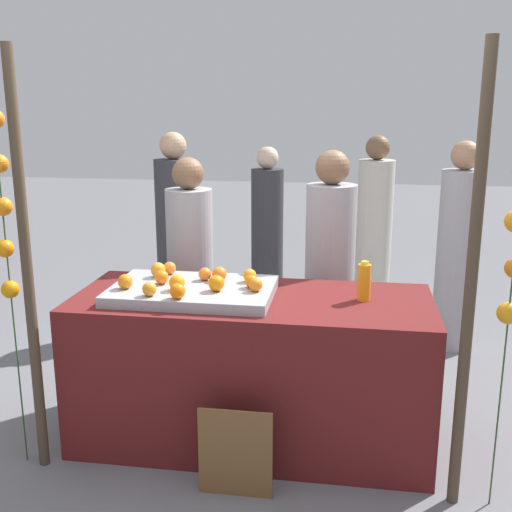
# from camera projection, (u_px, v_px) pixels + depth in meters

# --- Properties ---
(ground_plane) EXTENTS (24.00, 24.00, 0.00)m
(ground_plane) POSITION_uv_depth(u_px,v_px,m) (252.00, 436.00, 3.69)
(ground_plane) COLOR slate
(stall_counter) EXTENTS (2.01, 0.82, 0.87)m
(stall_counter) POSITION_uv_depth(u_px,v_px,m) (252.00, 369.00, 3.59)
(stall_counter) COLOR #5B1919
(stall_counter) RESTS_ON ground_plane
(orange_tray) EXTENTS (0.90, 0.59, 0.06)m
(orange_tray) POSITION_uv_depth(u_px,v_px,m) (193.00, 291.00, 3.49)
(orange_tray) COLOR #9EA0A5
(orange_tray) RESTS_ON stall_counter
(orange_0) EXTENTS (0.09, 0.09, 0.09)m
(orange_0) POSITION_uv_depth(u_px,v_px,m) (177.00, 283.00, 3.39)
(orange_0) COLOR orange
(orange_0) RESTS_ON orange_tray
(orange_1) EXTENTS (0.09, 0.09, 0.09)m
(orange_1) POSITION_uv_depth(u_px,v_px,m) (158.00, 270.00, 3.65)
(orange_1) COLOR orange
(orange_1) RESTS_ON orange_tray
(orange_2) EXTENTS (0.08, 0.08, 0.08)m
(orange_2) POSITION_uv_depth(u_px,v_px,m) (162.00, 277.00, 3.51)
(orange_2) COLOR orange
(orange_2) RESTS_ON orange_tray
(orange_3) EXTENTS (0.08, 0.08, 0.08)m
(orange_3) POSITION_uv_depth(u_px,v_px,m) (250.00, 275.00, 3.55)
(orange_3) COLOR orange
(orange_3) RESTS_ON orange_tray
(orange_4) EXTENTS (0.07, 0.07, 0.07)m
(orange_4) POSITION_uv_depth(u_px,v_px,m) (205.00, 274.00, 3.58)
(orange_4) COLOR orange
(orange_4) RESTS_ON orange_tray
(orange_5) EXTENTS (0.09, 0.09, 0.09)m
(orange_5) POSITION_uv_depth(u_px,v_px,m) (216.00, 283.00, 3.38)
(orange_5) COLOR orange
(orange_5) RESTS_ON orange_tray
(orange_6) EXTENTS (0.08, 0.08, 0.08)m
(orange_6) POSITION_uv_depth(u_px,v_px,m) (256.00, 285.00, 3.37)
(orange_6) COLOR orange
(orange_6) RESTS_ON orange_tray
(orange_7) EXTENTS (0.07, 0.07, 0.07)m
(orange_7) POSITION_uv_depth(u_px,v_px,m) (251.00, 281.00, 3.44)
(orange_7) COLOR orange
(orange_7) RESTS_ON orange_tray
(orange_8) EXTENTS (0.08, 0.08, 0.08)m
(orange_8) POSITION_uv_depth(u_px,v_px,m) (125.00, 281.00, 3.42)
(orange_8) COLOR orange
(orange_8) RESTS_ON orange_tray
(orange_9) EXTENTS (0.08, 0.08, 0.08)m
(orange_9) POSITION_uv_depth(u_px,v_px,m) (149.00, 289.00, 3.29)
(orange_9) COLOR orange
(orange_9) RESTS_ON orange_tray
(orange_10) EXTENTS (0.08, 0.08, 0.08)m
(orange_10) POSITION_uv_depth(u_px,v_px,m) (177.00, 291.00, 3.25)
(orange_10) COLOR orange
(orange_10) RESTS_ON orange_tray
(orange_11) EXTENTS (0.08, 0.08, 0.08)m
(orange_11) POSITION_uv_depth(u_px,v_px,m) (170.00, 268.00, 3.71)
(orange_11) COLOR orange
(orange_11) RESTS_ON orange_tray
(orange_12) EXTENTS (0.08, 0.08, 0.08)m
(orange_12) POSITION_uv_depth(u_px,v_px,m) (219.00, 274.00, 3.56)
(orange_12) COLOR orange
(orange_12) RESTS_ON orange_tray
(juice_bottle) EXTENTS (0.07, 0.07, 0.22)m
(juice_bottle) POSITION_uv_depth(u_px,v_px,m) (364.00, 282.00, 3.40)
(juice_bottle) COLOR orange
(juice_bottle) RESTS_ON stall_counter
(chalkboard_sign) EXTENTS (0.37, 0.03, 0.48)m
(chalkboard_sign) POSITION_uv_depth(u_px,v_px,m) (236.00, 454.00, 3.10)
(chalkboard_sign) COLOR brown
(chalkboard_sign) RESTS_ON ground_plane
(vendor_left) EXTENTS (0.32, 0.32, 1.58)m
(vendor_left) POSITION_uv_depth(u_px,v_px,m) (191.00, 280.00, 4.29)
(vendor_left) COLOR #99999E
(vendor_left) RESTS_ON ground_plane
(vendor_right) EXTENTS (0.33, 0.33, 1.64)m
(vendor_right) POSITION_uv_depth(u_px,v_px,m) (329.00, 282.00, 4.14)
(vendor_right) COLOR #99999E
(vendor_right) RESTS_ON ground_plane
(crowd_person_0) EXTENTS (0.33, 0.33, 1.64)m
(crowd_person_0) POSITION_uv_depth(u_px,v_px,m) (374.00, 230.00, 5.80)
(crowd_person_0) COLOR beige
(crowd_person_0) RESTS_ON ground_plane
(crowd_person_1) EXTENTS (0.31, 0.31, 1.53)m
(crowd_person_1) POSITION_uv_depth(u_px,v_px,m) (267.00, 233.00, 5.95)
(crowd_person_1) COLOR #333338
(crowd_person_1) RESTS_ON ground_plane
(crowd_person_2) EXTENTS (0.33, 0.33, 1.65)m
(crowd_person_2) POSITION_uv_depth(u_px,v_px,m) (458.00, 254.00, 4.89)
(crowd_person_2) COLOR #99999E
(crowd_person_2) RESTS_ON ground_plane
(crowd_person_3) EXTENTS (0.34, 0.34, 1.69)m
(crowd_person_3) POSITION_uv_depth(u_px,v_px,m) (176.00, 237.00, 5.42)
(crowd_person_3) COLOR #333338
(crowd_person_3) RESTS_ON ground_plane
(canopy_post_left) EXTENTS (0.06, 0.06, 2.20)m
(canopy_post_left) POSITION_uv_depth(u_px,v_px,m) (27.00, 270.00, 3.15)
(canopy_post_left) COLOR #473828
(canopy_post_left) RESTS_ON ground_plane
(canopy_post_right) EXTENTS (0.06, 0.06, 2.20)m
(canopy_post_right) POSITION_uv_depth(u_px,v_px,m) (470.00, 289.00, 2.83)
(canopy_post_right) COLOR #473828
(canopy_post_right) RESTS_ON ground_plane
(garland_strand_left) EXTENTS (0.11, 0.11, 1.95)m
(garland_strand_left) POSITION_uv_depth(u_px,v_px,m) (3.00, 209.00, 3.11)
(garland_strand_left) COLOR #2D4C23
(garland_strand_left) RESTS_ON ground_plane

